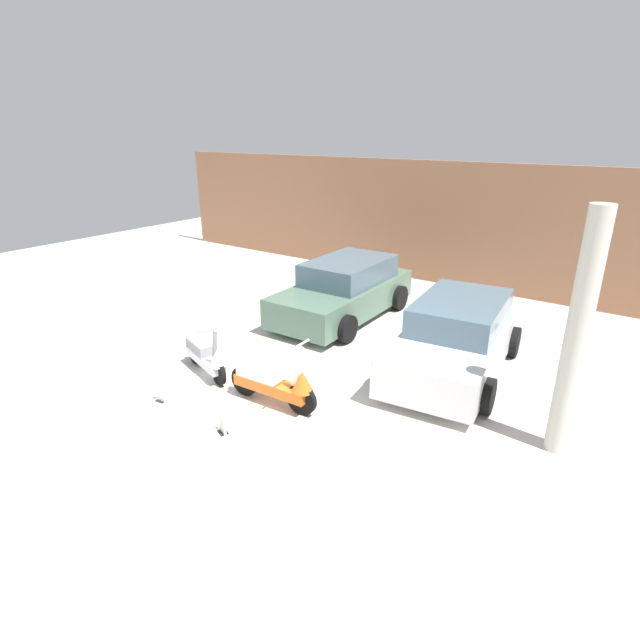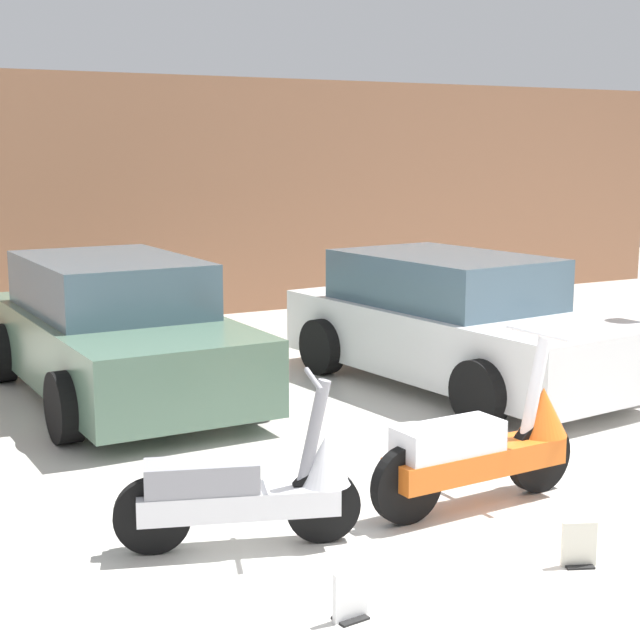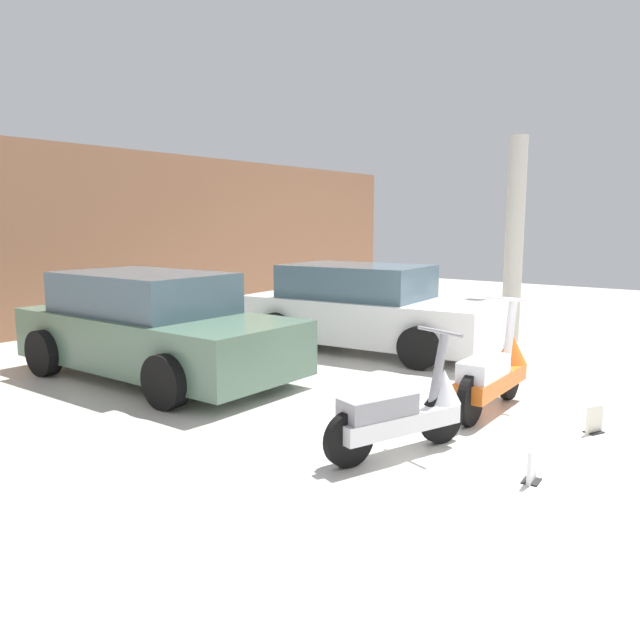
{
  "view_description": "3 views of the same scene",
  "coord_description": "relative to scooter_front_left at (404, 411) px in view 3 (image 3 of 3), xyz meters",
  "views": [
    {
      "loc": [
        4.95,
        -4.5,
        4.07
      ],
      "look_at": [
        0.19,
        2.17,
        0.91
      ],
      "focal_mm": 28.0,
      "sensor_mm": 36.0,
      "label": 1
    },
    {
      "loc": [
        -3.46,
        -4.27,
        2.34
      ],
      "look_at": [
        0.15,
        2.47,
        0.98
      ],
      "focal_mm": 55.0,
      "sensor_mm": 36.0,
      "label": 2
    },
    {
      "loc": [
        -5.63,
        -1.81,
        1.93
      ],
      "look_at": [
        -0.31,
        2.39,
        0.86
      ],
      "focal_mm": 35.0,
      "sensor_mm": 36.0,
      "label": 3
    }
  ],
  "objects": [
    {
      "name": "placard_near_left_scooter",
      "position": [
        0.07,
        -1.07,
        -0.25
      ],
      "size": [
        0.2,
        0.14,
        0.26
      ],
      "rotation": [
        0.0,
        0.0,
        0.1
      ],
      "color": "black",
      "rests_on": "ground_plane"
    },
    {
      "name": "scooter_front_left",
      "position": [
        0.0,
        0.0,
        0.0
      ],
      "size": [
        1.41,
        0.71,
        1.02
      ],
      "rotation": [
        0.0,
        0.0,
        -0.32
      ],
      "color": "black",
      "rests_on": "ground_plane"
    },
    {
      "name": "support_column_side",
      "position": [
        5.47,
        1.23,
        1.28
      ],
      "size": [
        0.29,
        0.29,
        3.28
      ],
      "primitive_type": "cylinder",
      "color": "beige",
      "rests_on": "ground_plane"
    },
    {
      "name": "car_rear_left",
      "position": [
        0.36,
        3.85,
        0.26
      ],
      "size": [
        1.92,
        3.88,
        1.31
      ],
      "rotation": [
        0.0,
        0.0,
        -1.55
      ],
      "color": "#51705B",
      "rests_on": "ground_plane"
    },
    {
      "name": "placard_near_right_scooter",
      "position": [
        1.53,
        -1.13,
        -0.25
      ],
      "size": [
        0.2,
        0.17,
        0.26
      ],
      "rotation": [
        0.0,
        0.0,
        -0.4
      ],
      "color": "black",
      "rests_on": "ground_plane"
    },
    {
      "name": "ground_plane",
      "position": [
        1.23,
        -0.77,
        -0.36
      ],
      "size": [
        28.0,
        28.0,
        0.0
      ],
      "primitive_type": "plane",
      "color": "silver"
    },
    {
      "name": "wall_back",
      "position": [
        1.23,
        7.67,
        1.28
      ],
      "size": [
        19.6,
        0.12,
        3.28
      ],
      "primitive_type": "cube",
      "color": "#9E6B4C",
      "rests_on": "ground_plane"
    },
    {
      "name": "scooter_front_right",
      "position": [
        1.65,
        -0.1,
        0.04
      ],
      "size": [
        1.62,
        0.58,
        1.13
      ],
      "rotation": [
        0.0,
        0.0,
        0.05
      ],
      "color": "black",
      "rests_on": "ground_plane"
    },
    {
      "name": "car_rear_center",
      "position": [
        3.44,
        2.72,
        0.25
      ],
      "size": [
        2.15,
        3.94,
        1.29
      ],
      "rotation": [
        0.0,
        0.0,
        -1.46
      ],
      "color": "white",
      "rests_on": "ground_plane"
    }
  ]
}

